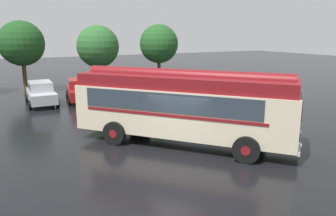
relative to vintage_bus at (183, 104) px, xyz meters
name	(u,v)px	position (x,y,z in m)	size (l,w,h in m)	color
ground_plane	(180,151)	(-0.61, -0.78, -1.89)	(120.00, 120.00, 0.00)	black
vintage_bus	(183,104)	(0.00, 0.00, 0.00)	(8.45, 9.22, 3.49)	beige
car_near_left	(41,93)	(-4.77, 12.01, -1.05)	(2.00, 4.22, 1.66)	#B7BABF
car_mid_left	(80,90)	(-2.00, 12.06, -1.05)	(2.37, 4.39, 1.66)	maroon
car_mid_right	(114,86)	(0.88, 12.69, -1.05)	(2.26, 4.34, 1.66)	black
car_far_right	(144,83)	(3.55, 12.72, -1.05)	(2.40, 4.40, 1.66)	#B7BABF
tree_left_of_centre	(21,42)	(-5.33, 18.29, 2.38)	(3.82, 3.82, 6.08)	#4C3823
tree_centre	(98,47)	(1.56, 19.23, 1.81)	(4.08, 4.08, 5.78)	#4C3823
tree_right_of_centre	(158,43)	(7.20, 17.41, 2.10)	(3.86, 3.86, 5.89)	#4C3823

